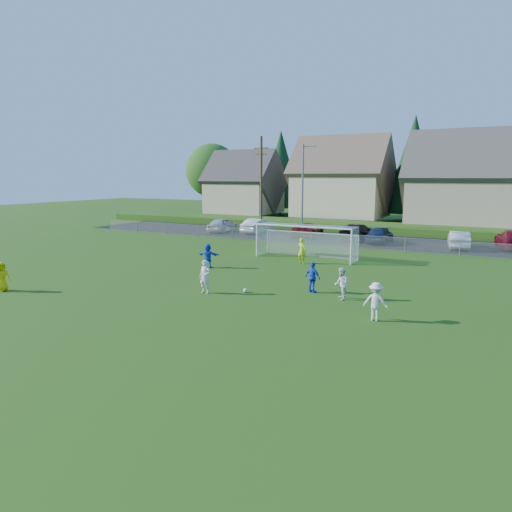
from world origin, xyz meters
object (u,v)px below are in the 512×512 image
(player_white_a, at_px, (205,277))
(car_a, at_px, (222,225))
(soccer_ball, at_px, (245,290))
(soccer_goal, at_px, (307,236))
(car_b, at_px, (258,226))
(car_f, at_px, (459,240))
(goalkeeper, at_px, (302,251))
(car_c, at_px, (308,230))
(referee, at_px, (2,277))
(player_blue_b, at_px, (208,256))
(car_e, at_px, (380,235))
(car_d, at_px, (358,232))
(player_white_c, at_px, (376,302))
(player_white_b, at_px, (341,284))
(player_blue_a, at_px, (313,277))

(player_white_a, relative_size, car_a, 0.39)
(player_white_a, bearing_deg, soccer_ball, 32.89)
(player_white_a, xyz_separation_m, soccer_goal, (0.82, 12.15, 0.75))
(car_b, xyz_separation_m, car_f, (19.69, -1.19, -0.05))
(player_white_a, bearing_deg, goalkeeper, 82.92)
(car_c, bearing_deg, referee, 70.08)
(soccer_ball, height_order, player_blue_b, player_blue_b)
(referee, relative_size, car_a, 0.34)
(car_a, relative_size, car_e, 1.03)
(referee, relative_size, player_white_a, 0.88)
(player_blue_b, bearing_deg, car_e, -122.58)
(player_blue_b, height_order, car_c, player_blue_b)
(car_d, distance_m, soccer_goal, 11.37)
(player_white_a, xyz_separation_m, goalkeeper, (1.29, 9.98, 0.02))
(player_white_c, relative_size, car_b, 0.35)
(goalkeeper, xyz_separation_m, car_f, (9.10, 12.49, -0.17))
(player_white_c, distance_m, goalkeeper, 12.86)
(player_white_a, bearing_deg, player_white_b, 18.28)
(player_blue_a, distance_m, car_d, 20.97)
(soccer_ball, relative_size, goalkeeper, 0.12)
(player_white_b, bearing_deg, car_d, 168.27)
(goalkeeper, xyz_separation_m, car_b, (-10.60, 13.68, -0.12))
(player_white_b, bearing_deg, car_e, 162.60)
(car_b, relative_size, car_f, 1.07)
(player_blue_a, distance_m, car_c, 22.01)
(player_blue_a, height_order, goalkeeper, goalkeeper)
(goalkeeper, bearing_deg, player_white_a, 94.01)
(soccer_ball, distance_m, soccer_goal, 11.16)
(player_blue_b, distance_m, car_f, 21.87)
(soccer_ball, bearing_deg, car_a, 124.75)
(player_white_a, xyz_separation_m, player_blue_a, (4.87, 2.77, -0.07))
(soccer_ball, bearing_deg, player_white_b, 11.87)
(player_white_b, bearing_deg, referee, -92.73)
(player_white_b, height_order, car_a, player_white_b)
(car_a, xyz_separation_m, soccer_goal, (14.06, -10.60, 0.86))
(player_blue_b, xyz_separation_m, car_d, (5.10, 17.79, -0.03))
(car_b, bearing_deg, car_a, 16.35)
(player_white_b, bearing_deg, player_white_a, -97.32)
(soccer_goal, bearing_deg, referee, -122.14)
(car_d, xyz_separation_m, car_e, (2.33, -1.00, -0.02))
(referee, relative_size, player_white_c, 0.94)
(soccer_ball, xyz_separation_m, car_b, (-11.06, 22.53, 0.67))
(referee, height_order, car_b, car_b)
(player_white_c, height_order, player_blue_a, player_white_c)
(player_blue_a, height_order, car_b, player_blue_a)
(player_white_a, height_order, car_d, player_white_a)
(player_white_a, distance_m, player_blue_a, 5.60)
(car_f, bearing_deg, player_blue_a, 66.42)
(goalkeeper, height_order, car_d, goalkeeper)
(player_blue_b, bearing_deg, soccer_goal, -133.25)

